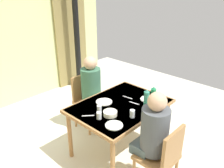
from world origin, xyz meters
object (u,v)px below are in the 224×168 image
object	(u,v)px
person_near_diner	(154,129)
serving_bowl_center	(110,113)
person_far_diner	(92,84)
water_bottle_green_near	(153,98)
dining_table	(120,109)
chair_near_diner	(162,157)
water_bottle_green_far	(146,100)
chair_far_diner	(87,98)

from	to	relation	value
person_near_diner	serving_bowl_center	distance (m)	0.59
person_far_diner	water_bottle_green_near	world-z (taller)	person_far_diner
person_far_diner	dining_table	bearing A→B (deg)	81.17
chair_near_diner	water_bottle_green_far	xyz separation A→B (m)	(0.35, 0.49, 0.37)
chair_far_diner	person_near_diner	distance (m)	1.55
person_far_diner	water_bottle_green_near	size ratio (longest dim) A/B	2.53
serving_bowl_center	dining_table	bearing A→B (deg)	17.36
person_near_diner	water_bottle_green_far	xyz separation A→B (m)	(0.35, 0.35, 0.09)
dining_table	person_far_diner	xyz separation A→B (m)	(0.11, 0.68, 0.12)
water_bottle_green_near	serving_bowl_center	xyz separation A→B (m)	(-0.50, 0.27, -0.12)
dining_table	person_far_diner	distance (m)	0.70
water_bottle_green_near	water_bottle_green_far	xyz separation A→B (m)	(-0.10, 0.03, -0.01)
chair_near_diner	water_bottle_green_near	bearing A→B (deg)	45.58
chair_near_diner	serving_bowl_center	distance (m)	0.77
chair_far_diner	serving_bowl_center	world-z (taller)	chair_far_diner
water_bottle_green_far	serving_bowl_center	size ratio (longest dim) A/B	1.70
dining_table	chair_far_diner	world-z (taller)	chair_far_diner
chair_near_diner	dining_table	bearing A→B (deg)	73.96
dining_table	person_near_diner	size ratio (longest dim) A/B	1.64
chair_far_diner	person_far_diner	distance (m)	0.31
dining_table	water_bottle_green_near	distance (m)	0.47
person_far_diner	water_bottle_green_far	xyz separation A→B (m)	(0.01, -1.00, 0.09)
water_bottle_green_near	water_bottle_green_far	bearing A→B (deg)	161.69
person_near_diner	water_bottle_green_near	xyz separation A→B (m)	(0.44, 0.32, 0.09)
person_near_diner	water_bottle_green_near	distance (m)	0.55
water_bottle_green_near	water_bottle_green_far	world-z (taller)	water_bottle_green_near
person_near_diner	chair_near_diner	bearing A→B (deg)	-90.00
dining_table	water_bottle_green_near	xyz separation A→B (m)	(0.21, -0.36, 0.22)
chair_near_diner	person_far_diner	bearing A→B (deg)	77.19
person_far_diner	water_bottle_green_far	bearing A→B (deg)	90.53
serving_bowl_center	chair_far_diner	bearing A→B (deg)	66.54
chair_far_diner	person_far_diner	bearing A→B (deg)	90.00
chair_far_diner	water_bottle_green_far	size ratio (longest dim) A/B	3.01
chair_near_diner	water_bottle_green_near	distance (m)	0.74
chair_far_diner	chair_near_diner	bearing A→B (deg)	78.23
chair_far_diner	water_bottle_green_far	xyz separation A→B (m)	(0.01, -1.14, 0.37)
water_bottle_green_near	person_near_diner	bearing A→B (deg)	-144.48
water_bottle_green_far	water_bottle_green_near	bearing A→B (deg)	-18.31
person_far_diner	chair_near_diner	bearing A→B (deg)	77.19
chair_far_diner	serving_bowl_center	xyz separation A→B (m)	(-0.39, -0.90, 0.26)
dining_table	chair_near_diner	world-z (taller)	chair_near_diner
person_far_diner	water_bottle_green_far	distance (m)	1.01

